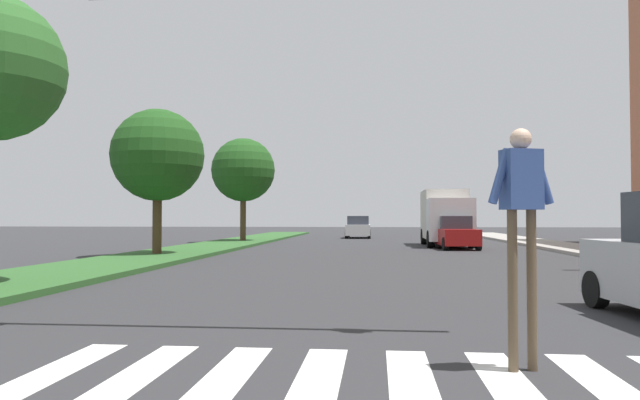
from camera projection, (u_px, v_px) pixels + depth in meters
The scene contains 11 objects.
ground_plane at pixel (384, 252), 26.80m from camera, with size 140.00×140.00×0.00m, color #2D2D30.
crosswalk at pixel (411, 376), 5.77m from camera, with size 7.65×2.20×0.01m.
median_strip at pixel (184, 252), 25.65m from camera, with size 3.59×64.00×0.15m, color #2D5B28.
tree_far at pixel (158, 156), 23.32m from camera, with size 3.67×3.67×5.74m.
tree_distant at pixel (243, 170), 36.43m from camera, with size 3.94×3.94×6.35m.
sidewalk_right at pixel (611, 254), 23.93m from camera, with size 3.00×64.00×0.15m, color #9E9991.
traffic_light_gantry at pixel (96, 18), 8.31m from camera, with size 9.82×0.30×6.00m.
pedestrian_performer at pixel (521, 208), 6.03m from camera, with size 0.73×0.35×2.49m.
sedan_midblock at pixel (454, 233), 29.62m from camera, with size 2.07×4.66×1.64m.
sedan_distant at pixel (358, 228), 45.00m from camera, with size 1.94×4.54×1.68m.
truck_box_delivery at pixel (445, 216), 32.43m from camera, with size 2.40×6.20×3.10m.
Camera 1 is at (-0.33, 2.98, 1.57)m, focal length 32.93 mm.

